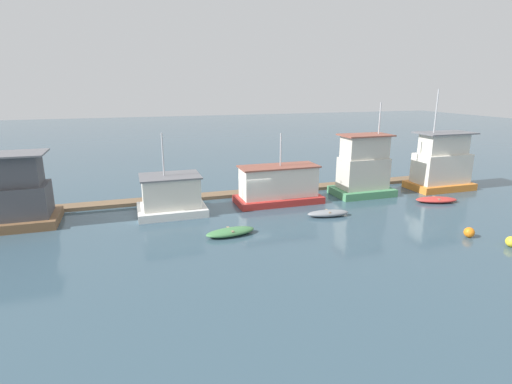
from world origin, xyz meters
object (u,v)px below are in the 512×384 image
object	(u,v)px
dinghy_grey	(328,213)
dinghy_red	(436,200)
dinghy_green	(230,232)
buoy_yellow	(511,242)
houseboat_white	(171,196)
houseboat_green	(363,169)
buoy_orange	(469,232)
houseboat_orange	(441,165)
houseboat_red	(278,186)

from	to	relation	value
dinghy_grey	dinghy_red	size ratio (longest dim) A/B	0.89
dinghy_green	buoy_yellow	bearing A→B (deg)	-23.93
houseboat_white	houseboat_green	xyz separation A→B (m)	(17.25, 0.22, 1.02)
houseboat_white	dinghy_grey	distance (m)	12.26
houseboat_green	dinghy_green	xyz separation A→B (m)	(-14.03, -6.27, -2.19)
buoy_orange	houseboat_orange	bearing A→B (deg)	56.25
houseboat_orange	dinghy_green	xyz separation A→B (m)	(-22.43, -5.93, -2.11)
dinghy_green	buoy_orange	xyz separation A→B (m)	(15.02, -5.15, 0.10)
houseboat_green	dinghy_grey	distance (m)	7.83
houseboat_red	buoy_yellow	size ratio (longest dim) A/B	11.00
houseboat_red	buoy_orange	distance (m)	14.73
houseboat_red	dinghy_grey	distance (m)	5.39
houseboat_red	buoy_orange	size ratio (longest dim) A/B	10.71
houseboat_red	dinghy_grey	xyz separation A→B (m)	(2.30, -4.71, -1.24)
houseboat_green	buoy_yellow	distance (m)	13.83
houseboat_green	houseboat_orange	distance (m)	8.40
houseboat_green	dinghy_green	distance (m)	15.53
dinghy_grey	buoy_orange	xyz separation A→B (m)	(6.88, -6.75, 0.10)
buoy_orange	dinghy_grey	bearing A→B (deg)	135.54
houseboat_orange	buoy_orange	world-z (taller)	houseboat_orange
houseboat_orange	dinghy_red	size ratio (longest dim) A/B	2.49
dinghy_grey	dinghy_red	distance (m)	10.70
houseboat_orange	dinghy_red	xyz separation A→B (m)	(-3.60, -3.76, -2.13)
houseboat_green	buoy_yellow	world-z (taller)	houseboat_green
houseboat_white	buoy_yellow	bearing A→B (deg)	-34.26
houseboat_white	houseboat_red	size ratio (longest dim) A/B	0.86
buoy_yellow	houseboat_white	bearing A→B (deg)	145.74
houseboat_white	dinghy_grey	bearing A→B (deg)	-21.40
houseboat_orange	buoy_orange	bearing A→B (deg)	-123.75
houseboat_orange	dinghy_red	distance (m)	5.62
buoy_orange	houseboat_red	bearing A→B (deg)	128.70
dinghy_green	dinghy_red	distance (m)	18.95
houseboat_red	buoy_yellow	xyz separation A→B (m)	(10.42, -13.52, -1.16)
houseboat_orange	dinghy_grey	world-z (taller)	houseboat_orange
houseboat_red	houseboat_green	world-z (taller)	houseboat_green
houseboat_orange	dinghy_green	size ratio (longest dim) A/B	2.65
dinghy_grey	buoy_orange	bearing A→B (deg)	-44.46
houseboat_green	houseboat_orange	world-z (taller)	houseboat_orange
dinghy_green	buoy_orange	distance (m)	15.88
houseboat_white	buoy_orange	bearing A→B (deg)	-31.55
houseboat_white	dinghy_red	distance (m)	22.42
houseboat_red	houseboat_orange	distance (m)	16.61
dinghy_grey	buoy_yellow	xyz separation A→B (m)	(8.11, -8.82, 0.09)
houseboat_white	dinghy_green	distance (m)	6.96
dinghy_red	buoy_orange	bearing A→B (deg)	-117.47
houseboat_red	houseboat_white	bearing A→B (deg)	-178.39
houseboat_orange	buoy_orange	size ratio (longest dim) A/B	13.75
houseboat_red	houseboat_green	xyz separation A→B (m)	(8.19, -0.04, 0.95)
houseboat_green	dinghy_red	size ratio (longest dim) A/B	2.19
houseboat_orange	buoy_orange	xyz separation A→B (m)	(-7.40, -11.08, -2.02)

